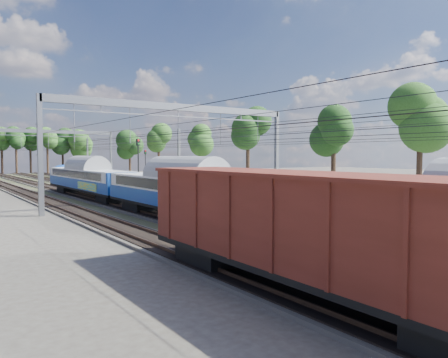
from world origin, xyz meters
TOP-DOWN VIEW (x-y plane):
  - track_bed at (-0.00, 45.00)m, footprint 21.00×130.00m
  - platform at (12.00, 20.00)m, footprint 3.00×70.00m
  - catenary at (0.33, 52.69)m, footprint 25.65×130.00m
  - tree_belt at (6.02, 92.35)m, footprint 40.02×102.08m
  - emu_train at (-4.50, 20.48)m, footprint 2.93×61.96m
  - freight_boxcar at (-9.00, 5.43)m, footprint 3.06×14.78m
  - worker at (-1.23, 69.97)m, footprint 0.57×0.76m
  - signal_near at (1.83, 42.91)m, footprint 0.43×0.39m
  - signal_far at (11.00, 61.13)m, footprint 0.36×0.33m

SIDE VIEW (x-z plane):
  - track_bed at x=0.00m, z-range -0.07..0.27m
  - platform at x=12.00m, z-range 0.00..0.30m
  - worker at x=-1.23m, z-range 0.00..1.90m
  - freight_boxcar at x=-9.00m, z-range 0.42..4.23m
  - emu_train at x=-4.50m, z-range 0.38..4.66m
  - signal_far at x=11.00m, z-range 0.70..6.01m
  - signal_near at x=1.83m, z-range 0.84..7.20m
  - catenary at x=0.33m, z-range 1.90..10.90m
  - tree_belt at x=6.02m, z-range 2.07..13.81m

